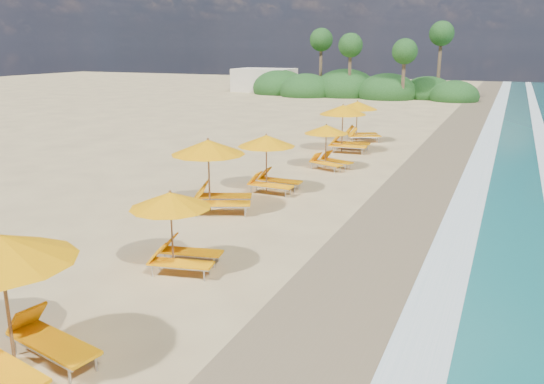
{
  "coord_description": "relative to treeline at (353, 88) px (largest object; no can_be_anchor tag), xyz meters",
  "views": [
    {
      "loc": [
        6.65,
        -15.22,
        5.68
      ],
      "look_at": [
        0.0,
        0.0,
        1.2
      ],
      "focal_mm": 36.21,
      "sensor_mm": 36.0,
      "label": 1
    }
  ],
  "objects": [
    {
      "name": "ground",
      "position": [
        9.94,
        -45.51,
        -1.0
      ],
      "size": [
        160.0,
        160.0,
        0.0
      ],
      "primitive_type": "plane",
      "color": "tan",
      "rests_on": "ground"
    },
    {
      "name": "wet_sand",
      "position": [
        13.94,
        -45.51,
        -0.99
      ],
      "size": [
        4.0,
        160.0,
        0.01
      ],
      "primitive_type": "cube",
      "color": "#7C664A",
      "rests_on": "ground"
    },
    {
      "name": "surf_foam",
      "position": [
        16.64,
        -45.51,
        -0.97
      ],
      "size": [
        4.0,
        160.0,
        0.01
      ],
      "color": "white",
      "rests_on": "ground"
    },
    {
      "name": "station_2",
      "position": [
        8.99,
        -54.59,
        0.48
      ],
      "size": [
        3.19,
        3.06,
        2.64
      ],
      "rotation": [
        0.0,
        0.0,
        -0.2
      ],
      "color": "olive",
      "rests_on": "ground"
    },
    {
      "name": "station_3",
      "position": [
        9.03,
        -49.49,
        0.2
      ],
      "size": [
        2.59,
        2.49,
        2.13
      ],
      "rotation": [
        0.0,
        0.0,
        0.21
      ],
      "color": "olive",
      "rests_on": "ground"
    },
    {
      "name": "station_4",
      "position": [
        7.34,
        -44.55,
        0.46
      ],
      "size": [
        3.4,
        3.37,
        2.61
      ],
      "rotation": [
        0.0,
        0.0,
        0.41
      ],
      "color": "olive",
      "rests_on": "ground"
    },
    {
      "name": "station_5",
      "position": [
        8.04,
        -41.33,
        0.3
      ],
      "size": [
        2.53,
        2.34,
        2.32
      ],
      "rotation": [
        0.0,
        0.0,
        -0.03
      ],
      "color": "olive",
      "rests_on": "ground"
    },
    {
      "name": "station_6",
      "position": [
        8.87,
        -36.43,
        0.19
      ],
      "size": [
        2.73,
        2.68,
        2.12
      ],
      "rotation": [
        0.0,
        0.0,
        -0.36
      ],
      "color": "olive",
      "rests_on": "ground"
    },
    {
      "name": "station_7",
      "position": [
        8.42,
        -32.01,
        0.46
      ],
      "size": [
        2.91,
        2.72,
        2.6
      ],
      "rotation": [
        0.0,
        0.0,
        0.07
      ],
      "color": "olive",
      "rests_on": "ground"
    },
    {
      "name": "station_8",
      "position": [
        8.25,
        -28.41,
        0.39
      ],
      "size": [
        3.27,
        3.27,
        2.47
      ],
      "rotation": [
        0.0,
        0.0,
        0.47
      ],
      "color": "olive",
      "rests_on": "ground"
    },
    {
      "name": "treeline",
      "position": [
        0.0,
        0.0,
        0.0
      ],
      "size": [
        25.8,
        8.8,
        9.74
      ],
      "color": "#163D14",
      "rests_on": "ground"
    },
    {
      "name": "beach_building",
      "position": [
        -12.06,
        2.49,
        0.4
      ],
      "size": [
        7.0,
        5.0,
        2.8
      ],
      "primitive_type": "cube",
      "color": "beige",
      "rests_on": "ground"
    }
  ]
}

